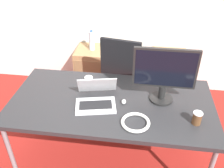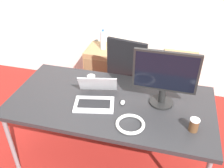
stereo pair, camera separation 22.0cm
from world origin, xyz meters
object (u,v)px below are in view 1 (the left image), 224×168
Objects in this scene: office_chair at (124,85)px; mouse at (124,102)px; cabinet_right at (167,76)px; coffee_cup_brown at (197,118)px; cabinet_left at (93,70)px; water_bottle at (92,41)px; laptop_center at (96,99)px; monitor at (164,74)px; coffee_cup_white at (89,82)px; cable_coil at (135,122)px.

mouse is at bearing -85.43° from office_chair.
cabinet_right is 5.97× the size of coffee_cup_brown.
office_chair is 9.92× the size of coffee_cup_brown.
water_bottle is (-0.00, 0.00, 0.45)m from cabinet_left.
laptop_center is 0.86m from coffee_cup_brown.
monitor is at bearing 12.53° from laptop_center.
laptop_center is at bearing -167.47° from monitor.
coffee_cup_white is (-0.36, 0.21, 0.04)m from mouse.
office_chair is at bearing 63.43° from coffee_cup_white.
water_bottle is 1.15× the size of cable_coil.
office_chair reaches higher than cable_coil.
laptop_center is at bearing -120.04° from cabinet_right.
coffee_cup_white is at bearing -79.76° from cabinet_left.
coffee_cup_brown is (0.84, -0.15, 0.01)m from laptop_center.
office_chair reaches higher than cabinet_left.
monitor is at bearing -52.39° from cabinet_left.
cabinet_left is 1.21× the size of monitor.
coffee_cup_white is at bearing 136.09° from cable_coil.
mouse is 0.28m from cable_coil.
mouse reaches higher than cabinet_left.
mouse is at bearing -30.03° from coffee_cup_white.
cable_coil is (0.66, -1.49, -0.01)m from water_bottle.
cabinet_right is 1.59m from cable_coil.
cable_coil is (0.12, -0.25, -0.00)m from mouse.
monitor is (0.87, -1.13, 0.70)m from cabinet_left.
water_bottle is 0.50× the size of monitor.
coffee_cup_white is 1.04m from coffee_cup_brown.
water_bottle is 2.42× the size of coffee_cup_white.
mouse is (-0.49, -1.23, 0.44)m from cabinet_right.
cable_coil is (0.66, -1.49, 0.44)m from cabinet_left.
coffee_cup_white reaches higher than cabinet_left.
coffee_cup_white reaches higher than coffee_cup_brown.
office_chair reaches higher than cabinet_right.
office_chair is at bearing 119.32° from monitor.
office_chair is 17.97× the size of mouse.
cabinet_left is at bearing -90.00° from water_bottle.
cable_coil is at bearing -120.90° from monitor.
water_bottle reaches higher than cable_coil.
water_bottle reaches higher than cabinet_right.
cabinet_right is at bearing 68.46° from mouse.
coffee_cup_white is (-0.30, -0.59, 0.40)m from office_chair.
laptop_center reaches higher than water_bottle.
monitor is (0.57, 0.13, 0.23)m from laptop_center.
laptop_center is at bearing -173.46° from mouse.
coffee_cup_white is (-0.69, 0.11, -0.22)m from monitor.
cabinet_right is 1.13m from water_bottle.
office_chair is 2.70× the size of laptop_center.
mouse reaches higher than cable_coil.
laptop_center is 3.60× the size of coffee_cup_white.
cabinet_left is at bearing 137.90° from office_chair.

